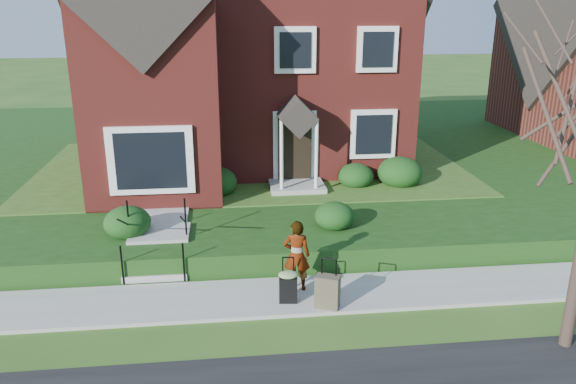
{
  "coord_description": "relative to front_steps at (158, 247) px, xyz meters",
  "views": [
    {
      "loc": [
        -0.84,
        -10.36,
        5.79
      ],
      "look_at": [
        0.55,
        2.0,
        1.66
      ],
      "focal_mm": 35.0,
      "sensor_mm": 36.0,
      "label": 1
    }
  ],
  "objects": [
    {
      "name": "front_steps",
      "position": [
        0.0,
        0.0,
        0.0
      ],
      "size": [
        1.4,
        2.02,
        1.5
      ],
      "color": "#9E9B93",
      "rests_on": "ground"
    },
    {
      "name": "suitcase_olive",
      "position": [
        3.55,
        -2.44,
        -0.05
      ],
      "size": [
        0.54,
        0.44,
        1.03
      ],
      "rotation": [
        0.0,
        0.0,
        -0.42
      ],
      "color": "#4D4533",
      "rests_on": "sidewalk"
    },
    {
      "name": "foundation_shrubs",
      "position": [
        2.17,
        2.97,
        0.57
      ],
      "size": [
        10.04,
        4.38,
        1.03
      ],
      "color": "#11340F",
      "rests_on": "terrace"
    },
    {
      "name": "suitcase_black",
      "position": [
        2.8,
        -2.14,
        -0.02
      ],
      "size": [
        0.43,
        0.37,
        0.97
      ],
      "rotation": [
        0.0,
        0.0,
        -0.11
      ],
      "color": "black",
      "rests_on": "sidewalk"
    },
    {
      "name": "sidewalk",
      "position": [
        2.5,
        -1.84,
        -0.43
      ],
      "size": [
        60.0,
        1.6,
        0.08
      ],
      "primitive_type": "cube",
      "color": "#9E9B93",
      "rests_on": "ground"
    },
    {
      "name": "walkway",
      "position": [
        0.0,
        3.16,
        0.16
      ],
      "size": [
        1.2,
        6.0,
        0.06
      ],
      "primitive_type": "cube",
      "color": "#9E9B93",
      "rests_on": "terrace"
    },
    {
      "name": "ground",
      "position": [
        2.5,
        -1.84,
        -0.47
      ],
      "size": [
        120.0,
        120.0,
        0.0
      ],
      "primitive_type": "plane",
      "color": "#2D5119",
      "rests_on": "ground"
    },
    {
      "name": "woman",
      "position": [
        3.03,
        -1.6,
        0.38
      ],
      "size": [
        0.62,
        0.46,
        1.54
      ],
      "primitive_type": "imported",
      "rotation": [
        0.0,
        0.0,
        2.96
      ],
      "color": "#999999",
      "rests_on": "sidewalk"
    },
    {
      "name": "terrace",
      "position": [
        6.5,
        9.06,
        -0.17
      ],
      "size": [
        44.0,
        20.0,
        0.6
      ],
      "primitive_type": "cube",
      "color": "#183B10",
      "rests_on": "ground"
    },
    {
      "name": "main_house",
      "position": [
        2.29,
        7.76,
        4.79
      ],
      "size": [
        10.4,
        10.2,
        9.4
      ],
      "color": "maroon",
      "rests_on": "terrace"
    }
  ]
}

